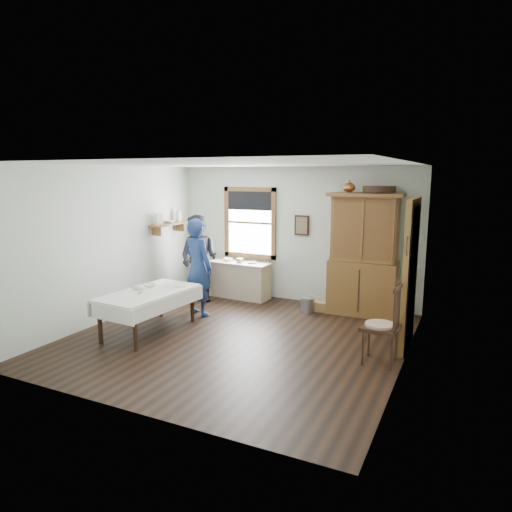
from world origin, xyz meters
name	(u,v)px	position (x,y,z in m)	size (l,w,h in m)	color
room	(237,254)	(0.00, 0.00, 1.35)	(5.01, 5.01, 2.70)	black
window	(250,219)	(-1.00, 2.47, 1.63)	(1.18, 0.07, 1.48)	white
doorway	(411,270)	(2.46, 0.85, 1.16)	(0.09, 1.14, 2.22)	#4A4234
wall_shelf	(170,223)	(-2.37, 1.54, 1.57)	(0.24, 1.00, 0.44)	brown
framed_picture	(302,225)	(0.15, 2.46, 1.55)	(0.30, 0.04, 0.40)	#331E12
rug_beater	(408,237)	(2.45, 0.30, 1.72)	(0.27, 0.27, 0.01)	black
work_counter	(240,280)	(-1.10, 2.18, 0.38)	(1.32, 0.50, 0.75)	#C7B28A
china_hutch	(364,255)	(1.47, 2.14, 1.11)	(1.31, 0.62, 2.23)	brown
dining_table	(149,312)	(-1.43, -0.36, 0.34)	(0.90, 1.70, 0.68)	white
spindle_chair	(381,324)	(2.20, 0.02, 0.55)	(0.51, 0.51, 1.11)	#331E12
pail	(307,305)	(0.53, 1.81, 0.14)	(0.26, 0.26, 0.27)	gray
wicker_basket	(320,306)	(0.73, 1.97, 0.09)	(0.30, 0.21, 0.18)	olive
woman_blue	(198,271)	(-1.22, 0.79, 0.82)	(0.60, 0.40, 1.65)	navy
figure_dark	(199,262)	(-1.72, 1.60, 0.81)	(0.79, 0.61, 1.62)	black
table_cup_a	(135,286)	(-1.71, -0.35, 0.73)	(0.13, 0.13, 0.11)	white
table_cup_b	(140,291)	(-1.47, -0.51, 0.73)	(0.10, 0.10, 0.09)	white
table_bowl	(150,285)	(-1.62, -0.10, 0.71)	(0.22, 0.22, 0.06)	white
counter_book	(248,262)	(-0.90, 2.18, 0.76)	(0.15, 0.20, 0.02)	#6E6149
counter_bowl	(228,260)	(-1.37, 2.17, 0.78)	(0.19, 0.19, 0.06)	white
shelf_bowl	(170,222)	(-2.37, 1.55, 1.60)	(0.22, 0.22, 0.05)	white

